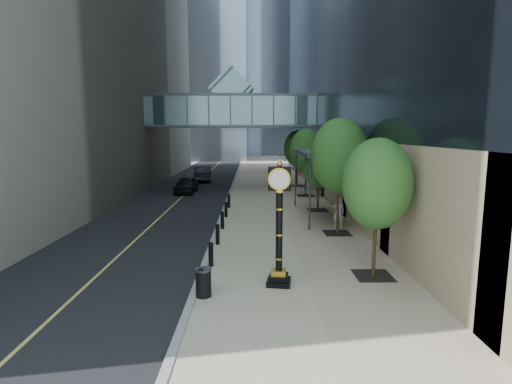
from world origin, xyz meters
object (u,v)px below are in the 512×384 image
at_px(pedestrian, 339,212).
at_px(car_near, 186,185).
at_px(street_clock, 279,232).
at_px(trash_bin, 203,283).
at_px(car_far, 203,174).

distance_m(pedestrian, car_near, 17.60).
relative_size(street_clock, pedestrian, 2.44).
relative_size(street_clock, trash_bin, 4.93).
bearing_deg(car_near, street_clock, -71.03).
relative_size(trash_bin, car_far, 0.17).
height_order(trash_bin, car_near, car_near).
bearing_deg(trash_bin, car_near, 100.58).
xyz_separation_m(street_clock, trash_bin, (-2.58, -1.03, -1.47)).
height_order(pedestrian, car_near, pedestrian).
bearing_deg(pedestrian, trash_bin, 55.95).
relative_size(car_near, car_far, 0.83).
relative_size(trash_bin, car_near, 0.21).
height_order(street_clock, car_near, street_clock).
height_order(trash_bin, pedestrian, pedestrian).
relative_size(street_clock, car_far, 0.85).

